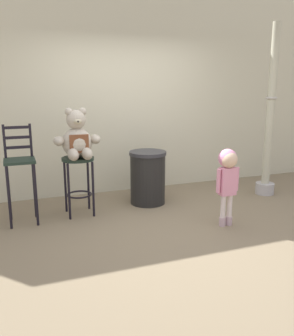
% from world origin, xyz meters
% --- Properties ---
extents(ground_plane, '(24.00, 24.00, 0.00)m').
position_xyz_m(ground_plane, '(0.00, 0.00, 0.00)').
color(ground_plane, '#7A6B52').
extents(building_wall, '(7.77, 0.30, 3.52)m').
position_xyz_m(building_wall, '(0.00, 1.88, 1.76)').
color(building_wall, beige).
rests_on(building_wall, ground_plane).
extents(bar_stool_with_teddy, '(0.42, 0.42, 0.79)m').
position_xyz_m(bar_stool_with_teddy, '(-0.91, 0.84, 0.57)').
color(bar_stool_with_teddy, black).
rests_on(bar_stool_with_teddy, ground_plane).
extents(teddy_bear, '(0.61, 0.55, 0.65)m').
position_xyz_m(teddy_bear, '(-0.91, 0.81, 1.03)').
color(teddy_bear, '#B0A693').
rests_on(teddy_bear, bar_stool_with_teddy).
extents(child_walking, '(0.31, 0.25, 0.97)m').
position_xyz_m(child_walking, '(0.73, -0.21, 0.71)').
color(child_walking, '#C1A2AC').
rests_on(child_walking, ground_plane).
extents(trash_bin, '(0.54, 0.54, 0.78)m').
position_xyz_m(trash_bin, '(0.13, 0.96, 0.39)').
color(trash_bin, black).
rests_on(trash_bin, ground_plane).
extents(lamppost, '(0.29, 0.29, 2.63)m').
position_xyz_m(lamppost, '(2.07, 0.72, 1.03)').
color(lamppost, '#ABA7A7').
rests_on(lamppost, ground_plane).
extents(bar_chair_empty, '(0.37, 0.37, 1.25)m').
position_xyz_m(bar_chair_empty, '(-1.63, 0.80, 0.72)').
color(bar_chair_empty, black).
rests_on(bar_chair_empty, ground_plane).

